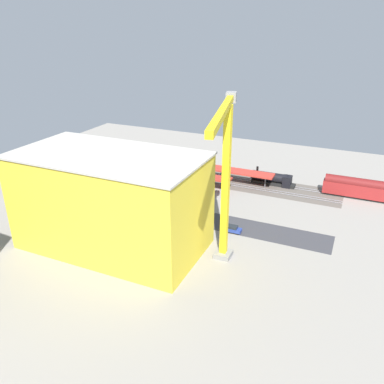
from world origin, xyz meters
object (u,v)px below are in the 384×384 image
at_px(construction_building, 112,202).
at_px(box_truck_1, 119,201).
at_px(parked_car_2, 180,218).
at_px(street_tree_0, 167,188).
at_px(street_tree_1, 172,187).
at_px(parked_car_3, 156,214).
at_px(parked_car_1, 204,223).
at_px(parked_car_0, 232,229).
at_px(street_tree_2, 187,188).
at_px(freight_coach_far, 167,166).
at_px(platform_canopy_far, 200,166).
at_px(tower_crane, 225,171).
at_px(passenger_coach, 357,187).
at_px(traffic_light, 180,208).
at_px(platform_canopy_near, 164,170).
at_px(box_truck_0, 136,207).
at_px(locomotive, 273,179).

distance_m(construction_building, box_truck_1, 22.70).
relative_size(parked_car_2, street_tree_0, 0.64).
xyz_separation_m(construction_building, street_tree_1, (-1.86, -25.95, -5.92)).
bearing_deg(parked_car_3, parked_car_1, -177.93).
xyz_separation_m(parked_car_0, street_tree_0, (22.76, -9.13, 3.63)).
bearing_deg(street_tree_2, freight_coach_far, -50.32).
distance_m(parked_car_2, street_tree_0, 12.63).
height_order(parked_car_1, construction_building, construction_building).
bearing_deg(platform_canopy_far, street_tree_1, 91.75).
bearing_deg(tower_crane, parked_car_2, -40.61).
bearing_deg(construction_building, box_truck_1, -58.11).
bearing_deg(passenger_coach, tower_crane, 63.53).
bearing_deg(box_truck_1, freight_coach_far, -91.26).
relative_size(box_truck_1, traffic_light, 1.43).
bearing_deg(passenger_coach, parked_car_3, 36.05).
xyz_separation_m(platform_canopy_near, freight_coach_far, (1.97, -5.37, -0.63)).
bearing_deg(tower_crane, box_truck_1, -22.65).
relative_size(passenger_coach, parked_car_2, 4.16).
distance_m(street_tree_1, street_tree_2, 5.05).
relative_size(parked_car_1, street_tree_1, 0.63).
height_order(parked_car_0, tower_crane, tower_crane).
relative_size(passenger_coach, street_tree_1, 2.65).
bearing_deg(traffic_light, freight_coach_far, -56.95).
bearing_deg(parked_car_1, street_tree_1, -33.94).
relative_size(parked_car_2, box_truck_0, 0.48).
relative_size(tower_crane, street_tree_1, 4.93).
relative_size(street_tree_0, street_tree_2, 0.82).
height_order(parked_car_2, street_tree_0, street_tree_0).
bearing_deg(street_tree_2, street_tree_0, -5.26).
bearing_deg(parked_car_1, street_tree_0, -30.82).
xyz_separation_m(locomotive, passenger_coach, (-24.67, 0.00, 1.33)).
relative_size(platform_canopy_far, parked_car_0, 10.74).
bearing_deg(street_tree_0, parked_car_0, 158.14).
bearing_deg(platform_canopy_far, box_truck_1, 68.41).
bearing_deg(platform_canopy_far, construction_building, 88.60).
distance_m(passenger_coach, parked_car_3, 59.67).
distance_m(box_truck_0, street_tree_2, 14.89).
bearing_deg(platform_canopy_near, box_truck_0, 99.04).
xyz_separation_m(locomotive, box_truck_0, (29.69, 35.11, -0.22)).
xyz_separation_m(freight_coach_far, construction_building, (-10.26, 45.76, 7.75)).
distance_m(platform_canopy_far, freight_coach_far, 11.72).
relative_size(parked_car_0, construction_building, 0.11).
bearing_deg(locomotive, tower_crane, 90.37).
xyz_separation_m(locomotive, street_tree_0, (24.83, 25.62, 2.51)).
height_order(passenger_coach, construction_building, construction_building).
height_order(tower_crane, street_tree_2, tower_crane).
bearing_deg(parked_car_1, box_truck_1, -1.88).
xyz_separation_m(parked_car_2, construction_building, (8.67, 16.95, 10.07)).
distance_m(platform_canopy_far, street_tree_1, 22.24).
bearing_deg(parked_car_2, parked_car_1, 178.86).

